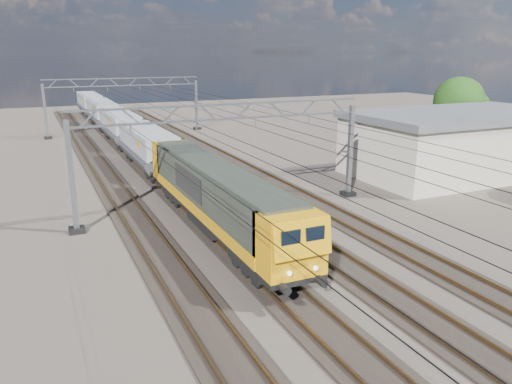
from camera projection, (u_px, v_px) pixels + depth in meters
name	position (u px, v px, depth m)	size (l,w,h in m)	color
ground	(252.00, 231.00, 29.54)	(160.00, 160.00, 0.00)	#2B2720
track_outer_west	(152.00, 245.00, 27.13)	(2.60, 140.00, 0.30)	black
track_loco	(221.00, 235.00, 28.72)	(2.60, 140.00, 0.30)	black
track_inner_east	(282.00, 225.00, 30.31)	(2.60, 140.00, 0.30)	black
track_outer_east	(338.00, 216.00, 31.90)	(2.60, 140.00, 0.30)	black
catenary_gantry_mid	(227.00, 154.00, 31.99)	(19.90, 0.90, 7.11)	gray
catenary_gantry_far	(125.00, 103.00, 63.55)	(19.90, 0.90, 7.11)	gray
overhead_wires	(206.00, 118.00, 35.00)	(12.03, 140.00, 0.53)	black
locomotive	(215.00, 194.00, 28.77)	(2.76, 21.10, 3.62)	black
hopper_wagon_lead	(148.00, 145.00, 44.31)	(3.38, 13.00, 3.25)	black
hopper_wagon_mid	(120.00, 125.00, 56.76)	(3.38, 13.00, 3.25)	black
hopper_wagon_third	(102.00, 112.00, 69.21)	(3.38, 13.00, 3.25)	black
hopper_wagon_fourth	(90.00, 103.00, 81.66)	(3.38, 13.00, 3.25)	black
industrial_shed	(458.00, 142.00, 42.81)	(18.60, 10.60, 5.40)	beige
tree_far	(462.00, 104.00, 52.35)	(5.66, 5.26, 7.80)	#382119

